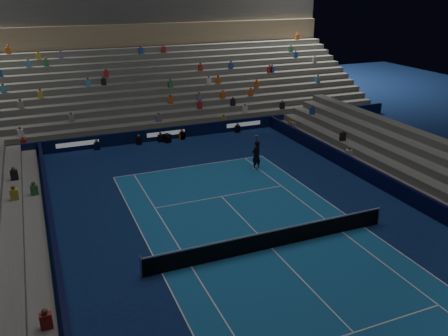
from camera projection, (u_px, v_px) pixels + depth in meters
ground at (271, 248)px, 22.62m from camera, size 90.00×90.00×0.00m
court_surface at (271, 248)px, 22.62m from camera, size 10.97×23.77×0.01m
sponsor_barrier_far at (166, 133)px, 38.33m from camera, size 44.00×0.25×1.00m
sponsor_barrier_east at (426, 205)px, 25.90m from camera, size 0.25×37.00×1.00m
sponsor_barrier_west at (61, 286)px, 18.97m from camera, size 0.25×37.00×1.00m
grandstand_main at (138, 79)px, 45.34m from camera, size 44.00×15.20×11.20m
tennis_net at (272, 239)px, 22.44m from camera, size 12.90×0.10×1.10m
tennis_player at (256, 155)px, 31.92m from camera, size 0.87×0.71×2.06m
broadcast_camera at (167, 138)px, 37.71m from camera, size 0.66×1.03×0.65m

